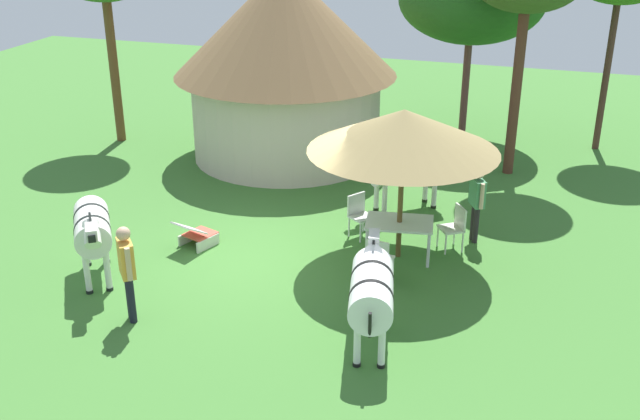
{
  "coord_description": "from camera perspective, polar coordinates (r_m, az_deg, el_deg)",
  "views": [
    {
      "loc": [
        4.78,
        -12.31,
        6.79
      ],
      "look_at": [
        0.78,
        0.27,
        1.0
      ],
      "focal_mm": 42.67,
      "sensor_mm": 36.0,
      "label": 1
    }
  ],
  "objects": [
    {
      "name": "guest_beside_umbrella",
      "position": [
        15.42,
        11.68,
        0.89
      ],
      "size": [
        0.37,
        0.51,
        1.57
      ],
      "rotation": [
        0.0,
        0.0,
        2.06
      ],
      "color": "black",
      "rests_on": "ground_plane"
    },
    {
      "name": "patio_chair_east_end",
      "position": [
        13.72,
        4.43,
        -3.58
      ],
      "size": [
        0.48,
        0.46,
        0.9
      ],
      "rotation": [
        0.0,
        0.0,
        -0.1
      ],
      "color": "silver",
      "rests_on": "ground_plane"
    },
    {
      "name": "patio_chair_near_lawn",
      "position": [
        15.17,
        10.09,
        -1.11
      ],
      "size": [
        0.59,
        0.6,
        0.9
      ],
      "rotation": [
        0.0,
        0.0,
        -4.13
      ],
      "color": "silver",
      "rests_on": "ground_plane"
    },
    {
      "name": "zebra_by_umbrella",
      "position": [
        14.21,
        -16.71,
        -1.35
      ],
      "size": [
        1.43,
        1.83,
        1.56
      ],
      "rotation": [
        0.0,
        0.0,
        3.75
      ],
      "color": "silver",
      "rests_on": "ground_plane"
    },
    {
      "name": "zebra_nearest_camera",
      "position": [
        11.82,
        3.9,
        -5.88
      ],
      "size": [
        1.0,
        2.28,
        1.5
      ],
      "rotation": [
        0.0,
        0.0,
        0.22
      ],
      "color": "silver",
      "rests_on": "ground_plane"
    },
    {
      "name": "shade_umbrella",
      "position": [
        13.98,
        6.3,
        5.95
      ],
      "size": [
        3.56,
        3.56,
        2.96
      ],
      "color": "brown",
      "rests_on": "ground_plane"
    },
    {
      "name": "striped_lounge_chair",
      "position": [
        15.37,
        -9.27,
        -1.81
      ],
      "size": [
        0.77,
        0.94,
        0.62
      ],
      "rotation": [
        0.0,
        0.0,
        5.94
      ],
      "color": "#D24B39",
      "rests_on": "ground_plane"
    },
    {
      "name": "thatched_hut",
      "position": [
        19.62,
        -2.62,
        11.41
      ],
      "size": [
        5.67,
        5.67,
        4.89
      ],
      "rotation": [
        0.0,
        0.0,
        0.63
      ],
      "color": "beige",
      "rests_on": "ground_plane"
    },
    {
      "name": "patio_dining_table",
      "position": [
        14.67,
        5.97,
        -1.19
      ],
      "size": [
        1.4,
        1.04,
        0.74
      ],
      "rotation": [
        0.0,
        0.0,
        0.15
      ],
      "color": "silver",
      "rests_on": "ground_plane"
    },
    {
      "name": "ground_plane",
      "position": [
        14.85,
        -3.18,
        -3.57
      ],
      "size": [
        36.0,
        36.0,
        0.0
      ],
      "primitive_type": "plane",
      "color": "#3C722E"
    },
    {
      "name": "standing_watcher",
      "position": [
        12.73,
        -14.29,
        -4.03
      ],
      "size": [
        0.46,
        0.49,
        1.71
      ],
      "rotation": [
        0.0,
        0.0,
        -0.88
      ],
      "color": "black",
      "rests_on": "ground_plane"
    },
    {
      "name": "zebra_toward_hut",
      "position": [
        16.67,
        6.37,
        3.25
      ],
      "size": [
        1.91,
        1.71,
        1.54
      ],
      "rotation": [
        0.0,
        0.0,
        2.28
      ],
      "color": "silver",
      "rests_on": "ground_plane"
    },
    {
      "name": "patio_chair_near_hut",
      "position": [
        15.51,
        2.97,
        -0.18
      ],
      "size": [
        0.6,
        0.6,
        0.9
      ],
      "rotation": [
        0.0,
        0.0,
        -2.17
      ],
      "color": "silver",
      "rests_on": "ground_plane"
    }
  ]
}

